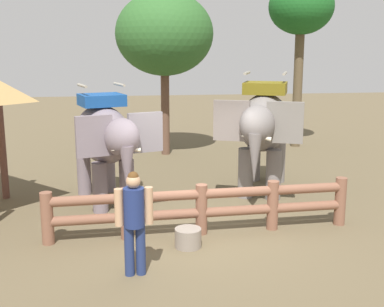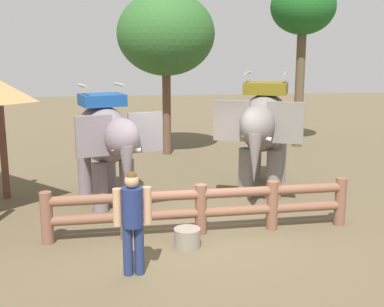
# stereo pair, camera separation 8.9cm
# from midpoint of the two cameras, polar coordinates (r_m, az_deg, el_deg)

# --- Properties ---
(ground_plane) EXTENTS (60.00, 60.00, 0.00)m
(ground_plane) POSITION_cam_midpoint_polar(r_m,az_deg,el_deg) (10.52, 1.21, -9.02)
(ground_plane) COLOR brown
(log_fence) EXTENTS (6.37, 0.49, 1.05)m
(log_fence) POSITION_cam_midpoint_polar(r_m,az_deg,el_deg) (10.26, 1.28, -6.00)
(log_fence) COLOR brown
(log_fence) RESTS_ON ground
(elephant_near_left) EXTENTS (2.34, 3.50, 2.93)m
(elephant_near_left) POSITION_cam_midpoint_polar(r_m,az_deg,el_deg) (12.19, -9.65, 1.80)
(elephant_near_left) COLOR slate
(elephant_near_left) RESTS_ON ground
(elephant_center) EXTENTS (2.71, 3.76, 3.16)m
(elephant_center) POSITION_cam_midpoint_polar(r_m,az_deg,el_deg) (13.12, 8.42, 3.15)
(elephant_center) COLOR slate
(elephant_center) RESTS_ON ground
(tourist_woman_in_black) EXTENTS (0.64, 0.37, 1.81)m
(tourist_woman_in_black) POSITION_cam_midpoint_polar(r_m,az_deg,el_deg) (8.38, -6.51, -7.11)
(tourist_woman_in_black) COLOR navy
(tourist_woman_in_black) RESTS_ON ground
(tree_far_left) EXTENTS (2.40, 2.40, 6.26)m
(tree_far_left) POSITION_cam_midpoint_polar(r_m,az_deg,el_deg) (19.50, 12.72, 15.72)
(tree_far_left) COLOR brown
(tree_far_left) RESTS_ON ground
(tree_back_center) EXTENTS (3.37, 3.37, 5.66)m
(tree_back_center) POSITION_cam_midpoint_polar(r_m,az_deg,el_deg) (17.61, -2.86, 13.46)
(tree_back_center) COLOR brown
(tree_back_center) RESTS_ON ground
(feed_bucket) EXTENTS (0.52, 0.52, 0.37)m
(feed_bucket) POSITION_cam_midpoint_polar(r_m,az_deg,el_deg) (9.74, -0.29, -9.62)
(feed_bucket) COLOR gray
(feed_bucket) RESTS_ON ground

